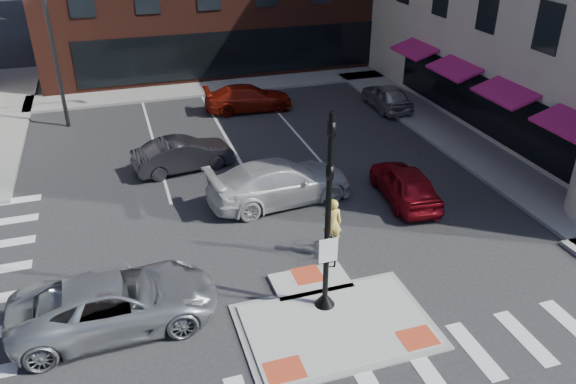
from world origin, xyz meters
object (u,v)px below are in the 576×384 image
object	(u,v)px
red_sedan	(405,183)
white_pickup	(280,182)
bg_car_silver	(387,96)
bg_car_dark	(184,154)
cyclist	(332,238)
bg_car_red	(248,98)
silver_suv	(116,302)

from	to	relation	value
red_sedan	white_pickup	size ratio (longest dim) A/B	0.74
bg_car_silver	bg_car_dark	bearing A→B (deg)	22.13
cyclist	bg_car_red	bearing A→B (deg)	-79.37
red_sedan	white_pickup	world-z (taller)	white_pickup
white_pickup	cyclist	size ratio (longest dim) A/B	2.64
bg_car_red	cyclist	xyz separation A→B (m)	(-0.90, -14.68, 0.03)
cyclist	silver_suv	bearing A→B (deg)	24.59
red_sedan	bg_car_dark	xyz separation A→B (m)	(-7.86, 5.43, -0.01)
red_sedan	bg_car_dark	world-z (taller)	red_sedan
red_sedan	white_pickup	bearing A→B (deg)	-11.32
bg_car_silver	cyclist	world-z (taller)	cyclist
red_sedan	bg_car_red	xyz separation A→B (m)	(-3.30, 11.91, -0.02)
bg_car_dark	cyclist	bearing A→B (deg)	-164.57
bg_car_silver	cyclist	size ratio (longest dim) A/B	1.89
silver_suv	bg_car_red	xyz separation A→B (m)	(7.86, 15.96, -0.08)
white_pickup	bg_car_dark	xyz separation A→B (m)	(-3.17, 4.00, -0.12)
silver_suv	red_sedan	size ratio (longest dim) A/B	1.34
red_sedan	bg_car_dark	size ratio (longest dim) A/B	0.97
red_sedan	bg_car_silver	xyz separation A→B (m)	(4.14, 9.78, -0.02)
bg_car_red	cyclist	size ratio (longest dim) A/B	2.22
bg_car_dark	bg_car_silver	bearing A→B (deg)	-78.70
red_sedan	bg_car_red	world-z (taller)	red_sedan
silver_suv	bg_car_silver	size ratio (longest dim) A/B	1.37
white_pickup	bg_car_red	distance (m)	10.57
red_sedan	bg_car_silver	distance (m)	10.62
red_sedan	cyclist	bearing A→B (deg)	39.02
bg_car_dark	red_sedan	bearing A→B (deg)	-133.25
silver_suv	bg_car_red	distance (m)	17.79
bg_car_silver	bg_car_red	size ratio (longest dim) A/B	0.85
silver_suv	white_pickup	bearing A→B (deg)	-51.39
red_sedan	cyclist	size ratio (longest dim) A/B	1.94
red_sedan	cyclist	world-z (taller)	cyclist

